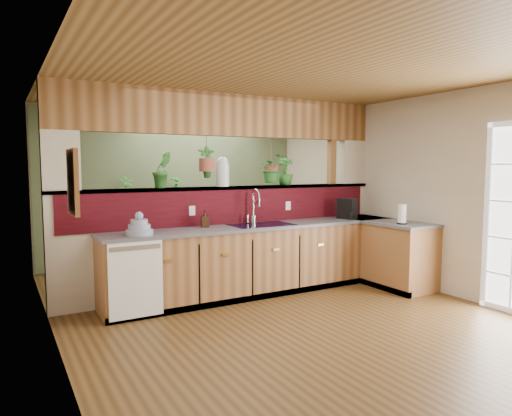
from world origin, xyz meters
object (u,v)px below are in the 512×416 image
faucet (255,205)px  coffee_maker (348,209)px  soap_dispenser (205,219)px  paper_towel (402,215)px  glass_jar (223,172)px  dish_stack (139,228)px  shelving_console (151,236)px

faucet → coffee_maker: bearing=-8.2°
soap_dispenser → paper_towel: size_ratio=0.75×
coffee_maker → paper_towel: size_ratio=1.08×
coffee_maker → glass_jar: glass_jar is taller
coffee_maker → glass_jar: 1.92m
faucet → soap_dispenser: size_ratio=2.22×
soap_dispenser → faucet: bearing=2.0°
faucet → coffee_maker: size_ratio=1.54×
faucet → glass_jar: size_ratio=1.18×
dish_stack → paper_towel: (3.27, -0.74, 0.04)m
faucet → paper_towel: bearing=-31.6°
coffee_maker → shelving_console: (-2.20, 2.32, -0.54)m
faucet → coffee_maker: 1.45m
faucet → coffee_maker: (1.43, -0.20, -0.11)m
paper_towel → faucet: bearing=148.4°
shelving_console → faucet: bearing=-46.4°
glass_jar → shelving_console: 2.23m
glass_jar → soap_dispenser: bearing=-146.2°
dish_stack → glass_jar: glass_jar is taller
coffee_maker → faucet: bearing=153.3°
paper_towel → glass_jar: bearing=148.4°
faucet → soap_dispenser: (-0.73, -0.03, -0.14)m
faucet → shelving_console: size_ratio=0.28×
dish_stack → shelving_console: size_ratio=0.18×
faucet → soap_dispenser: bearing=-178.0°
soap_dispenser → shelving_console: size_ratio=0.13×
paper_towel → glass_jar: glass_jar is taller
soap_dispenser → paper_towel: bearing=-22.7°
coffee_maker → paper_towel: (0.22, -0.81, -0.01)m
coffee_maker → soap_dispenser: bearing=156.7°
dish_stack → paper_towel: bearing=-12.7°
faucet → coffee_maker: faucet is taller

